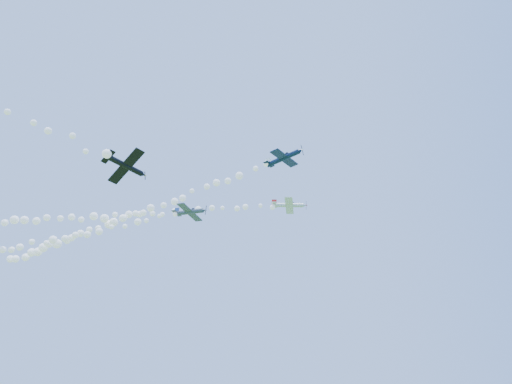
% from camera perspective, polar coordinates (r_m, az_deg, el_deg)
% --- Properties ---
extents(plane_white, '(7.54, 7.99, 2.84)m').
position_cam_1_polar(plane_white, '(90.33, 4.44, -1.76)').
color(plane_white, silver).
extents(smoke_trail_white, '(80.84, 10.01, 3.16)m').
position_cam_1_polar(smoke_trail_white, '(100.37, -20.82, -3.10)').
color(smoke_trail_white, white).
extents(plane_navy, '(7.44, 7.81, 2.29)m').
position_cam_1_polar(plane_navy, '(75.22, 3.78, 4.58)').
color(plane_navy, '#0D1B3B').
extents(smoke_trail_navy, '(75.70, 31.01, 2.95)m').
position_cam_1_polar(smoke_trail_navy, '(99.31, -18.29, -3.75)').
color(smoke_trail_navy, white).
extents(plane_grey, '(7.15, 7.60, 2.76)m').
position_cam_1_polar(plane_grey, '(82.18, -8.80, -2.64)').
color(plane_grey, '#394453').
extents(smoke_trail_grey, '(79.41, 15.34, 3.22)m').
position_cam_1_polar(smoke_trail_grey, '(107.85, -29.14, -6.48)').
color(smoke_trail_grey, white).
extents(plane_black, '(5.86, 5.70, 2.28)m').
position_cam_1_polar(plane_black, '(57.32, -16.97, 3.36)').
color(plane_black, black).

